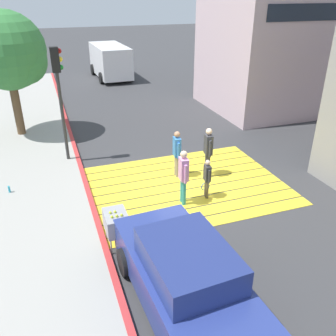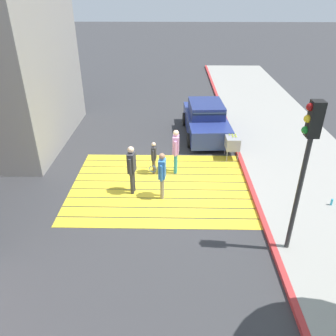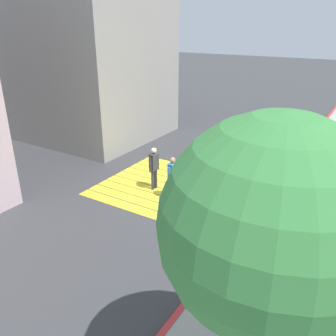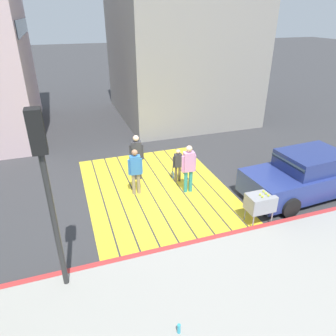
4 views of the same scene
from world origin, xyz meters
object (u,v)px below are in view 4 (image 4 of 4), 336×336
object	(u,v)px
pedestrian_adult_trailing	(189,166)
water_bottle	(179,329)
pedestrian_adult_lead	(137,154)
pedestrian_adult_side	(135,169)
traffic_light_corner	(44,170)
car_parked_near_curb	(306,175)
pedestrian_child_with_racket	(178,164)
tennis_ball_cart	(260,202)

from	to	relation	value
pedestrian_adult_trailing	water_bottle	bearing A→B (deg)	155.84
pedestrian_adult_lead	pedestrian_adult_side	distance (m)	1.08
traffic_light_corner	pedestrian_adult_side	xyz separation A→B (m)	(3.48, -2.53, -2.06)
car_parked_near_curb	pedestrian_adult_trailing	distance (m)	4.01
pedestrian_adult_trailing	car_parked_near_curb	bearing A→B (deg)	-111.17
traffic_light_corner	pedestrian_adult_side	distance (m)	4.77
traffic_light_corner	water_bottle	xyz separation A→B (m)	(-2.05, -2.01, -2.81)
traffic_light_corner	pedestrian_adult_lead	size ratio (longest dim) A/B	2.39
water_bottle	pedestrian_adult_lead	distance (m)	6.67
traffic_light_corner	pedestrian_child_with_racket	distance (m)	6.15
car_parked_near_curb	water_bottle	xyz separation A→B (m)	(-3.63, 6.01, -0.50)
tennis_ball_cart	pedestrian_adult_lead	bearing A→B (deg)	35.89
traffic_light_corner	pedestrian_adult_trailing	distance (m)	5.62
car_parked_near_curb	pedestrian_adult_side	xyz separation A→B (m)	(1.90, 5.49, 0.25)
tennis_ball_cart	pedestrian_adult_side	bearing A→B (deg)	47.74
tennis_ball_cart	pedestrian_adult_trailing	size ratio (longest dim) A/B	0.58
car_parked_near_curb	pedestrian_child_with_racket	xyz separation A→B (m)	(2.27, 3.82, 0.00)
traffic_light_corner	water_bottle	distance (m)	4.02
traffic_light_corner	water_bottle	world-z (taller)	traffic_light_corner
car_parked_near_curb	pedestrian_child_with_racket	size ratio (longest dim) A/B	3.37
water_bottle	pedestrian_child_with_racket	world-z (taller)	pedestrian_child_with_racket
car_parked_near_curb	pedestrian_adult_trailing	xyz separation A→B (m)	(1.44, 3.73, 0.29)
car_parked_near_curb	water_bottle	bearing A→B (deg)	121.15
traffic_light_corner	pedestrian_adult_lead	xyz separation A→B (m)	(4.52, -2.83, -2.00)
tennis_ball_cart	traffic_light_corner	bearing A→B (deg)	96.89
car_parked_near_curb	pedestrian_adult_trailing	size ratio (longest dim) A/B	2.49
tennis_ball_cart	pedestrian_adult_lead	size ratio (longest dim) A/B	0.57
tennis_ball_cart	pedestrian_adult_side	size ratio (longest dim) A/B	0.60
pedestrian_adult_trailing	pedestrian_child_with_racket	world-z (taller)	pedestrian_adult_trailing
water_bottle	pedestrian_adult_side	distance (m)	5.61
traffic_light_corner	tennis_ball_cart	distance (m)	6.12
car_parked_near_curb	tennis_ball_cart	size ratio (longest dim) A/B	4.32
water_bottle	pedestrian_child_with_racket	distance (m)	6.32
car_parked_near_curb	pedestrian_adult_trailing	bearing A→B (deg)	68.83
pedestrian_adult_side	pedestrian_child_with_racket	world-z (taller)	pedestrian_adult_side
pedestrian_adult_trailing	pedestrian_child_with_racket	xyz separation A→B (m)	(0.83, 0.09, -0.29)
pedestrian_adult_side	water_bottle	bearing A→B (deg)	174.65
car_parked_near_curb	tennis_ball_cart	world-z (taller)	car_parked_near_curb
water_bottle	tennis_ball_cart	bearing A→B (deg)	-52.84
pedestrian_adult_side	pedestrian_child_with_racket	size ratio (longest dim) A/B	1.29
pedestrian_adult_lead	pedestrian_child_with_racket	distance (m)	1.55
water_bottle	pedestrian_adult_trailing	distance (m)	5.62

